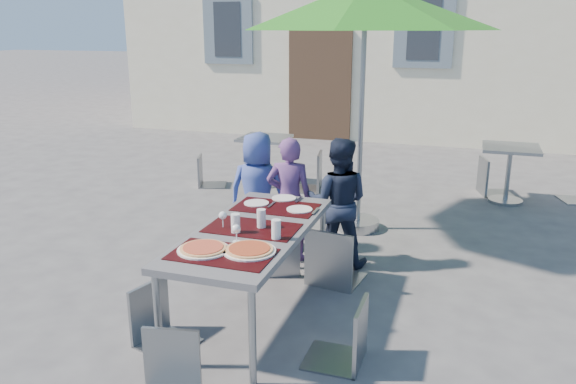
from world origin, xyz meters
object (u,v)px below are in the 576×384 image
(dining_table, at_px, (252,235))
(child_1, at_px, (289,199))
(pizza_near_right, at_px, (249,250))
(child_2, at_px, (338,202))
(pizza_near_left, at_px, (203,249))
(chair_0, at_px, (241,204))
(bg_chair_l_1, at_px, (492,154))
(child_0, at_px, (258,191))
(cafe_table_1, at_px, (509,164))
(chair_4, at_px, (348,296))
(patio_umbrella, at_px, (365,7))
(chair_1, at_px, (278,221))
(chair_5, at_px, (165,330))
(chair_3, at_px, (156,281))
(bg_chair_l_0, at_px, (206,153))
(chair_2, at_px, (334,222))
(bg_chair_r_0, at_px, (312,148))
(cafe_table_0, at_px, (265,153))

(dining_table, bearing_deg, child_1, 94.49)
(pizza_near_right, relative_size, child_2, 0.29)
(pizza_near_left, height_order, chair_0, chair_0)
(child_1, height_order, bg_chair_l_1, child_1)
(child_0, bearing_deg, cafe_table_1, -141.03)
(cafe_table_1, bearing_deg, chair_4, -105.46)
(child_2, height_order, patio_umbrella, patio_umbrella)
(chair_0, distance_m, bg_chair_l_1, 3.99)
(pizza_near_left, height_order, child_2, child_2)
(chair_4, bearing_deg, cafe_table_1, 74.54)
(chair_1, bearing_deg, cafe_table_1, 55.15)
(chair_5, bearing_deg, chair_3, 125.34)
(pizza_near_right, xyz_separation_m, bg_chair_l_0, (-2.26, 3.87, -0.27))
(cafe_table_1, bearing_deg, chair_2, -116.74)
(pizza_near_left, bearing_deg, child_0, 100.09)
(dining_table, distance_m, chair_1, 0.86)
(chair_4, relative_size, bg_chair_l_1, 0.91)
(bg_chair_r_0, xyz_separation_m, bg_chair_l_1, (2.41, 0.59, -0.05))
(chair_3, xyz_separation_m, cafe_table_1, (2.58, 4.50, 0.04))
(chair_5, relative_size, cafe_table_1, 1.11)
(bg_chair_l_1, bearing_deg, chair_3, -116.13)
(child_0, xyz_separation_m, chair_1, (0.40, -0.53, -0.10))
(pizza_near_right, distance_m, bg_chair_r_0, 4.19)
(dining_table, distance_m, chair_3, 0.81)
(chair_0, distance_m, chair_1, 0.51)
(child_2, distance_m, patio_umbrella, 2.09)
(child_0, relative_size, chair_1, 1.38)
(chair_2, height_order, chair_3, chair_2)
(patio_umbrella, bearing_deg, bg_chair_l_0, 155.65)
(bg_chair_l_0, bearing_deg, dining_table, -58.42)
(chair_5, xyz_separation_m, cafe_table_1, (2.17, 5.07, 0.04))
(pizza_near_left, height_order, child_1, child_1)
(patio_umbrella, relative_size, bg_chair_l_0, 3.17)
(child_0, relative_size, child_1, 1.00)
(cafe_table_1, relative_size, bg_chair_l_1, 0.79)
(patio_umbrella, distance_m, cafe_table_1, 3.02)
(pizza_near_right, xyz_separation_m, cafe_table_1, (1.89, 4.37, -0.25))
(chair_3, bearing_deg, child_0, 89.04)
(dining_table, xyz_separation_m, chair_2, (0.46, 0.76, -0.10))
(child_2, bearing_deg, patio_umbrella, -96.68)
(pizza_near_left, distance_m, patio_umbrella, 3.33)
(chair_4, bearing_deg, pizza_near_left, -173.24)
(cafe_table_0, bearing_deg, chair_4, -62.52)
(child_2, bearing_deg, bg_chair_l_0, -47.88)
(chair_3, bearing_deg, pizza_near_right, 9.95)
(cafe_table_0, distance_m, cafe_table_1, 3.36)
(child_0, distance_m, chair_0, 0.31)
(child_0, relative_size, bg_chair_l_0, 1.45)
(chair_0, bearing_deg, bg_chair_r_0, 90.37)
(bg_chair_l_1, bearing_deg, chair_2, -111.59)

